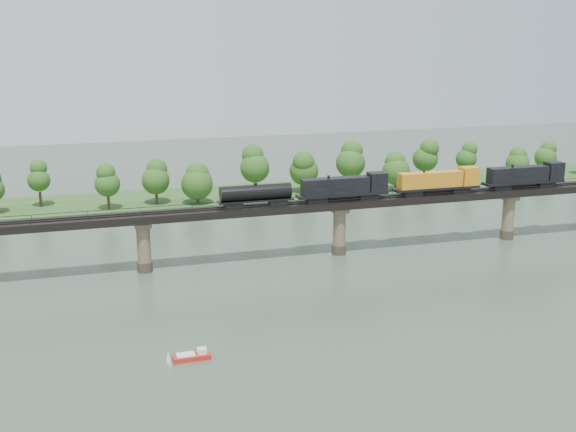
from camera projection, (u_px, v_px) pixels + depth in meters
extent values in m
plane|color=#354437|center=(400.00, 305.00, 122.90)|extent=(400.00, 400.00, 0.00)
cube|color=#284C1E|center=(271.00, 194.00, 201.61)|extent=(300.00, 24.00, 1.60)
cylinder|color=#473A2D|center=(145.00, 267.00, 139.59)|extent=(3.00, 3.00, 2.00)
cylinder|color=#79684F|center=(144.00, 244.00, 138.46)|extent=(2.60, 2.60, 9.00)
cube|color=#79684F|center=(143.00, 224.00, 137.44)|extent=(3.20, 3.20, 1.00)
cylinder|color=#473A2D|center=(339.00, 249.00, 150.50)|extent=(3.00, 3.00, 2.00)
cylinder|color=#79684F|center=(339.00, 229.00, 149.36)|extent=(2.60, 2.60, 9.00)
cube|color=#79684F|center=(340.00, 210.00, 148.35)|extent=(3.20, 3.20, 1.00)
cylinder|color=#473A2D|center=(507.00, 234.00, 161.40)|extent=(3.00, 3.00, 2.00)
cylinder|color=#79684F|center=(508.00, 215.00, 160.27)|extent=(2.60, 2.60, 9.00)
cube|color=#79684F|center=(510.00, 197.00, 159.25)|extent=(3.20, 3.20, 1.00)
cube|color=black|center=(340.00, 204.00, 148.03)|extent=(220.00, 5.00, 1.50)
cube|color=black|center=(341.00, 201.00, 147.13)|extent=(220.00, 0.12, 0.16)
cube|color=black|center=(339.00, 199.00, 148.52)|extent=(220.00, 0.12, 0.16)
cube|color=black|center=(344.00, 200.00, 145.44)|extent=(220.00, 0.10, 0.10)
cube|color=black|center=(336.00, 195.00, 149.89)|extent=(220.00, 0.10, 0.10)
cube|color=black|center=(344.00, 201.00, 145.53)|extent=(0.08, 0.08, 0.70)
cube|color=black|center=(336.00, 196.00, 149.98)|extent=(0.08, 0.08, 0.70)
cylinder|color=#382619|center=(41.00, 199.00, 183.56)|extent=(0.70, 0.70, 3.71)
sphere|color=#214C15|center=(39.00, 180.00, 182.31)|extent=(5.67, 5.67, 5.67)
sphere|color=#214C15|center=(38.00, 168.00, 181.53)|extent=(4.25, 4.25, 4.25)
cylinder|color=#382619|center=(109.00, 202.00, 180.78)|extent=(0.70, 0.70, 3.51)
sphere|color=#214C15|center=(107.00, 184.00, 179.60)|extent=(6.31, 6.31, 6.31)
sphere|color=#214C15|center=(107.00, 173.00, 178.86)|extent=(4.73, 4.73, 4.73)
cylinder|color=#382619|center=(157.00, 197.00, 186.47)|extent=(0.70, 0.70, 3.34)
sphere|color=#214C15|center=(156.00, 181.00, 185.34)|extent=(7.18, 7.18, 7.18)
sphere|color=#214C15|center=(155.00, 170.00, 184.64)|extent=(5.39, 5.39, 5.39)
cylinder|color=#382619|center=(198.00, 198.00, 186.83)|extent=(0.70, 0.70, 2.83)
sphere|color=#214C15|center=(197.00, 184.00, 185.87)|extent=(8.26, 8.26, 8.26)
sphere|color=#214C15|center=(197.00, 175.00, 185.28)|extent=(6.19, 6.19, 6.19)
cylinder|color=#382619|center=(255.00, 187.00, 197.37)|extent=(0.70, 0.70, 3.96)
sphere|color=#214C15|center=(255.00, 168.00, 196.03)|extent=(8.07, 8.07, 8.07)
sphere|color=#214C15|center=(255.00, 156.00, 195.20)|extent=(6.05, 6.05, 6.05)
cylinder|color=#382619|center=(304.00, 186.00, 199.73)|extent=(0.70, 0.70, 3.27)
sphere|color=#214C15|center=(304.00, 171.00, 198.63)|extent=(8.03, 8.03, 8.03)
sphere|color=#214C15|center=(304.00, 161.00, 197.94)|extent=(6.02, 6.02, 6.02)
cylinder|color=#382619|center=(350.00, 181.00, 204.59)|extent=(0.70, 0.70, 3.92)
sphere|color=#214C15|center=(350.00, 163.00, 203.27)|extent=(8.29, 8.29, 8.29)
sphere|color=#214C15|center=(351.00, 152.00, 202.44)|extent=(6.21, 6.21, 6.21)
cylinder|color=#382619|center=(396.00, 186.00, 201.22)|extent=(0.70, 0.70, 3.02)
sphere|color=#214C15|center=(396.00, 171.00, 200.20)|extent=(7.74, 7.74, 7.74)
sphere|color=#214C15|center=(397.00, 163.00, 199.57)|extent=(5.80, 5.80, 5.80)
cylinder|color=#382619|center=(424.00, 176.00, 212.78)|extent=(0.70, 0.70, 3.80)
sphere|color=#214C15|center=(425.00, 159.00, 211.50)|extent=(7.47, 7.47, 7.47)
sphere|color=#214C15|center=(426.00, 148.00, 210.70)|extent=(5.60, 5.60, 5.60)
cylinder|color=#382619|center=(465.00, 174.00, 216.78)|extent=(0.70, 0.70, 3.38)
sphere|color=#214C15|center=(466.00, 159.00, 215.64)|extent=(6.23, 6.23, 6.23)
sphere|color=#214C15|center=(467.00, 150.00, 214.92)|extent=(4.67, 4.67, 4.67)
cylinder|color=#382619|center=(517.00, 176.00, 215.18)|extent=(0.70, 0.70, 2.77)
sphere|color=#214C15|center=(518.00, 164.00, 214.25)|extent=(7.04, 7.04, 7.04)
sphere|color=#214C15|center=(518.00, 156.00, 213.66)|extent=(5.28, 5.28, 5.28)
cylinder|color=#382619|center=(544.00, 170.00, 223.59)|extent=(0.70, 0.70, 2.94)
sphere|color=#214C15|center=(546.00, 157.00, 222.60)|extent=(6.73, 6.73, 6.73)
sphere|color=#214C15|center=(546.00, 150.00, 221.98)|extent=(5.05, 5.05, 5.05)
cube|color=black|center=(545.00, 184.00, 160.99)|extent=(4.06, 2.44, 1.12)
cube|color=black|center=(501.00, 187.00, 157.94)|extent=(4.06, 2.44, 1.12)
cube|color=black|center=(523.00, 182.00, 159.29)|extent=(19.28, 3.04, 0.51)
cube|color=black|center=(518.00, 174.00, 158.40)|extent=(14.21, 2.74, 3.25)
cube|color=black|center=(554.00, 170.00, 160.81)|extent=(3.65, 3.04, 3.86)
cylinder|color=black|center=(523.00, 185.00, 159.43)|extent=(6.09, 1.42, 1.42)
cube|color=black|center=(459.00, 190.00, 155.18)|extent=(4.06, 2.44, 1.12)
cube|color=black|center=(412.00, 193.00, 152.13)|extent=(4.06, 2.44, 1.12)
cube|color=black|center=(436.00, 188.00, 153.47)|extent=(19.28, 3.04, 0.51)
cube|color=orange|center=(430.00, 180.00, 152.58)|extent=(14.21, 2.74, 3.25)
cube|color=orange|center=(469.00, 176.00, 155.00)|extent=(3.65, 3.04, 3.86)
cylinder|color=black|center=(436.00, 190.00, 153.62)|extent=(6.09, 1.42, 1.42)
cube|color=black|center=(368.00, 196.00, 149.37)|extent=(4.06, 2.44, 1.12)
cube|color=black|center=(316.00, 199.00, 146.32)|extent=(4.06, 2.44, 1.12)
cube|color=black|center=(342.00, 194.00, 147.66)|extent=(19.28, 3.04, 0.51)
cube|color=black|center=(335.00, 186.00, 146.77)|extent=(14.21, 2.74, 3.25)
cube|color=black|center=(377.00, 182.00, 149.19)|extent=(3.65, 3.04, 3.86)
cylinder|color=black|center=(342.00, 197.00, 147.81)|extent=(6.09, 1.42, 1.42)
cube|color=black|center=(278.00, 202.00, 144.11)|extent=(3.55, 2.23, 1.12)
cube|color=black|center=(233.00, 205.00, 141.62)|extent=(3.55, 2.23, 1.12)
cube|color=black|center=(256.00, 200.00, 142.70)|extent=(15.22, 2.44, 0.30)
cylinder|color=black|center=(256.00, 192.00, 142.29)|extent=(14.21, 3.04, 3.04)
cylinder|color=black|center=(256.00, 184.00, 141.88)|extent=(0.71, 0.71, 0.51)
cube|color=red|center=(192.00, 357.00, 102.69)|extent=(5.36, 2.02, 0.74)
cube|color=white|center=(186.00, 355.00, 102.33)|extent=(2.59, 1.65, 0.27)
cube|color=white|center=(202.00, 351.00, 102.94)|extent=(1.30, 1.30, 0.74)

